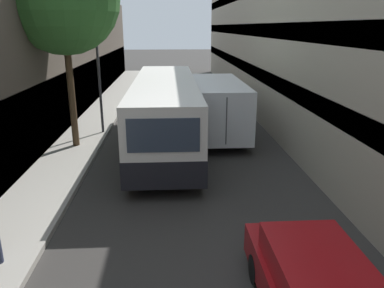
{
  "coord_description": "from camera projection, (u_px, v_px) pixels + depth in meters",
  "views": [
    {
      "loc": [
        -0.61,
        0.44,
        5.09
      ],
      "look_at": [
        0.05,
        11.49,
        1.6
      ],
      "focal_mm": 35.0,
      "sensor_mm": 36.0,
      "label": 1
    }
  ],
  "objects": [
    {
      "name": "box_truck",
      "position": [
        214.0,
        103.0,
        18.62
      ],
      "size": [
        2.36,
        8.6,
        2.65
      ],
      "color": "silver",
      "rests_on": "ground_plane"
    },
    {
      "name": "bus",
      "position": [
        165.0,
        111.0,
        16.26
      ],
      "size": [
        2.6,
        11.44,
        2.93
      ],
      "color": "silver",
      "rests_on": "ground_plane"
    },
    {
      "name": "street_lamp",
      "position": [
        95.0,
        17.0,
        16.7
      ],
      "size": [
        0.36,
        0.8,
        7.87
      ],
      "color": "#38383D",
      "rests_on": "sidewalk_left"
    },
    {
      "name": "ground_plane",
      "position": [
        186.0,
        156.0,
        15.43
      ],
      "size": [
        150.0,
        150.0,
        0.0
      ],
      "primitive_type": "plane",
      "color": "#33302D"
    },
    {
      "name": "building_left_shopfront",
      "position": [
        3.0,
        75.0,
        14.04
      ],
      "size": [
        2.4,
        60.0,
        7.33
      ],
      "color": "#51473D",
      "rests_on": "ground_plane"
    },
    {
      "name": "building_right_apartment",
      "position": [
        327.0,
        24.0,
        14.18
      ],
      "size": [
        2.4,
        60.0,
        10.42
      ],
      "color": "#A89E89",
      "rests_on": "ground_plane"
    },
    {
      "name": "sidewalk_left",
      "position": [
        70.0,
        156.0,
        15.14
      ],
      "size": [
        2.11,
        60.0,
        0.16
      ],
      "color": "#9E998E",
      "rests_on": "ground_plane"
    }
  ]
}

